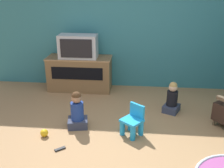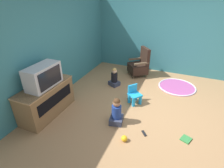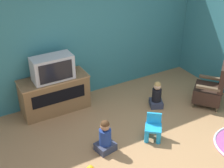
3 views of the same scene
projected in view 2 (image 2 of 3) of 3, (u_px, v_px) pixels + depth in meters
The scene contains 13 objects.
ground_plane at pixel (149, 109), 4.07m from camera, with size 30.00×30.00×0.00m, color #9E754C.
wall_back at pixel (50, 49), 4.09m from camera, with size 5.49×0.12×2.50m.
wall_right at pixel (178, 35), 5.37m from camera, with size 0.12×5.46×2.50m.
tv_cabinet at pixel (47, 99), 3.80m from camera, with size 1.30×0.52×0.69m.
television at pixel (43, 76), 3.52m from camera, with size 0.75×0.37×0.46m.
black_armchair at pixel (139, 65), 5.59m from camera, with size 0.74×0.74×0.90m.
yellow_kid_chair at pixel (134, 96), 4.23m from camera, with size 0.38×0.38×0.46m.
play_mat at pixel (177, 87), 5.02m from camera, with size 1.04×1.04×0.04m.
child_watching_left at pixel (114, 78), 5.02m from camera, with size 0.34×0.36×0.55m.
child_watching_center at pixel (116, 112), 3.56m from camera, with size 0.34×0.31×0.59m.
toy_ball at pixel (124, 138), 3.19m from camera, with size 0.11×0.11×0.11m.
book at pixel (186, 139), 3.24m from camera, with size 0.23×0.22×0.02m.
remote_control at pixel (144, 133), 3.37m from camera, with size 0.14×0.13×0.02m.
Camera 2 is at (-3.39, -0.48, 2.44)m, focal length 28.00 mm.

